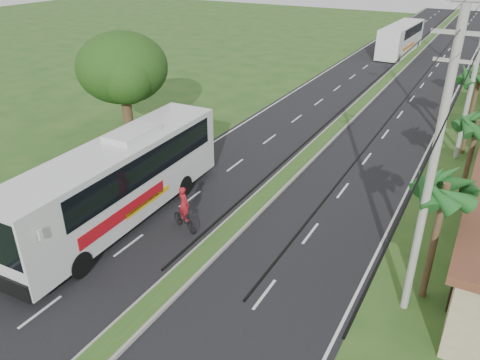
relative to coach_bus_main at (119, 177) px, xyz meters
The scene contains 14 objects.
ground 5.97m from the coach_bus_main, 17.58° to the right, with size 180.00×180.00×0.00m, color #254D1C.
road_asphalt 19.22m from the coach_bus_main, 74.17° to the left, with size 14.00×160.00×0.02m, color black.
median_strip 19.21m from the coach_bus_main, 74.17° to the left, with size 1.20×160.00×0.18m.
lane_edge_left 18.57m from the coach_bus_main, 94.67° to the left, with size 0.12×160.00×0.01m, color silver.
lane_edge_right 22.01m from the coach_bus_main, 57.03° to the left, with size 0.12×160.00×0.01m, color silver.
palm_verge_a 14.46m from the coach_bus_main, ahead, with size 2.40×2.40×5.45m.
palm_verge_b 18.00m from the coach_bus_main, 35.33° to the left, with size 2.40×2.40×5.05m.
palm_verge_c 22.46m from the coach_bus_main, 51.10° to the left, with size 2.40×2.40×5.85m.
shade_tree 11.16m from the coach_bus_main, 129.54° to the left, with size 6.30×6.00×7.54m.
utility_pole_a 14.09m from the coach_bus_main, ahead, with size 1.60×0.28×11.00m.
utility_pole_b 21.66m from the coach_bus_main, 50.10° to the left, with size 3.20×0.28×12.00m.
coach_bus_main is the anchor object (origin of this frame).
coach_bus_far 47.65m from the coach_bus_main, 85.90° to the left, with size 3.19×12.37×3.57m.
motorcyclist 3.65m from the coach_bus_main, 13.29° to the left, with size 1.88×1.07×2.34m.
Camera 1 is at (9.67, -13.18, 12.48)m, focal length 35.00 mm.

